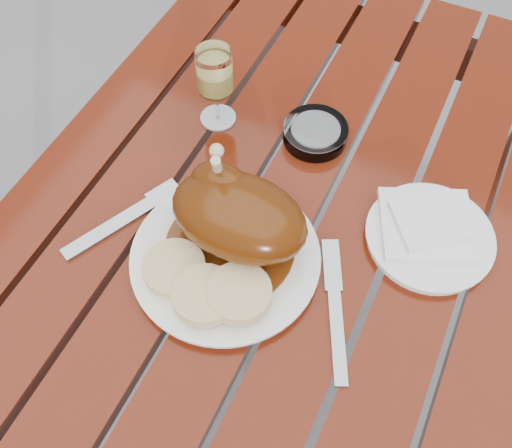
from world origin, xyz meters
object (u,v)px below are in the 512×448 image
Objects in this scene: dinner_plate at (226,258)px; side_plate at (429,237)px; table at (276,307)px; wine_glass at (216,88)px; ashtray at (315,133)px.

side_plate is (0.25, 0.16, -0.00)m from dinner_plate.
dinner_plate reaches higher than table.
dinner_plate is at bearing -147.49° from side_plate.
wine_glass is (-0.17, 0.12, 0.45)m from table.
dinner_plate is 0.28m from ashtray.
wine_glass is (-0.14, 0.24, 0.06)m from dinner_plate.
side_plate is 1.76× the size of ashtray.
ashtray is at bearing 93.04° from table.
ashtray is (0.03, 0.27, 0.00)m from dinner_plate.
table is 11.16× the size of ashtray.
dinner_plate is (-0.03, -0.12, 0.38)m from table.
table is 4.39× the size of dinner_plate.
ashtray reaches higher than table.
ashtray is at bearing 154.01° from side_plate.
table is at bearing -170.24° from side_plate.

